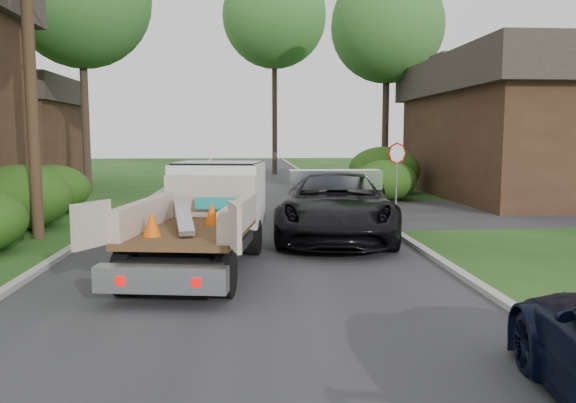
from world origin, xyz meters
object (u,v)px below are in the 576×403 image
(house_right, at_px, (541,126))
(tree_center_far, at_px, (274,16))
(tree_right_far, at_px, (387,26))
(flatbed_truck, at_px, (209,209))
(utility_pole, at_px, (29,38))
(black_pickup, at_px, (337,205))
(house_left_far, at_px, (0,130))
(stop_sign, at_px, (397,163))

(house_right, height_order, tree_center_far, tree_center_far)
(tree_right_far, xyz_separation_m, flatbed_truck, (-8.29, -18.14, -7.34))
(utility_pole, distance_m, house_right, 20.66)
(tree_center_far, height_order, black_pickup, tree_center_far)
(tree_center_far, relative_size, black_pickup, 2.33)
(house_left_far, bearing_deg, black_pickup, -47.74)
(house_right, bearing_deg, stop_sign, -147.34)
(house_left_far, bearing_deg, tree_center_far, 27.30)
(house_left_far, height_order, black_pickup, house_left_far)
(stop_sign, relative_size, house_left_far, 0.33)
(black_pickup, bearing_deg, tree_center_far, 99.87)
(flatbed_truck, xyz_separation_m, black_pickup, (3.19, 2.64, -0.27))
(house_right, distance_m, black_pickup, 14.42)
(flatbed_truck, bearing_deg, black_pickup, 48.25)
(tree_right_far, distance_m, black_pickup, 18.00)
(house_left_far, bearing_deg, stop_sign, -34.81)
(tree_right_far, relative_size, black_pickup, 1.83)
(stop_sign, bearing_deg, tree_center_far, 98.66)
(utility_pole, bearing_deg, tree_center_far, 73.35)
(house_left_far, height_order, flatbed_truck, house_left_far)
(utility_pole, relative_size, tree_right_far, 0.87)
(tree_right_far, bearing_deg, tree_center_far, 118.81)
(utility_pole, relative_size, house_left_far, 1.32)
(tree_center_far, xyz_separation_m, black_pickup, (0.40, -25.50, -10.11))
(house_right, xyz_separation_m, flatbed_truck, (-13.79, -12.14, -2.02))
(stop_sign, relative_size, flatbed_truck, 0.43)
(tree_center_far, distance_m, black_pickup, 27.43)
(black_pickup, bearing_deg, stop_sign, 67.08)
(stop_sign, distance_m, tree_center_far, 23.15)
(house_right, distance_m, tree_center_far, 20.93)
(house_right, distance_m, tree_right_far, 9.72)
(stop_sign, distance_m, flatbed_truck, 9.34)
(house_left_far, height_order, house_right, house_right)
(stop_sign, xyz_separation_m, house_left_far, (-18.70, 13.00, 1.27))
(utility_pole, bearing_deg, house_right, 26.01)
(utility_pole, relative_size, house_right, 0.77)
(utility_pole, bearing_deg, flatbed_truck, -33.66)
(house_right, relative_size, black_pickup, 2.07)
(stop_sign, height_order, tree_center_far, tree_center_far)
(stop_sign, xyz_separation_m, house_right, (7.80, 5.00, 1.38))
(stop_sign, height_order, flatbed_truck, stop_sign)
(utility_pole, height_order, house_right, utility_pole)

